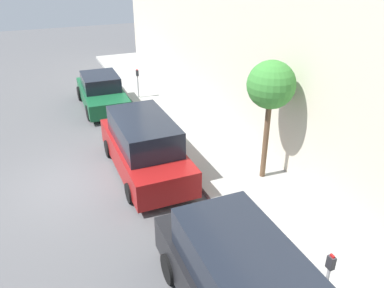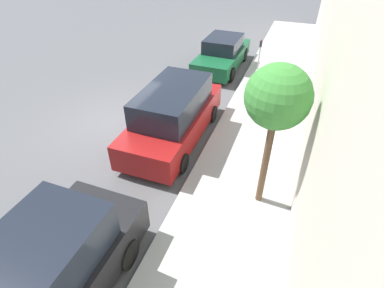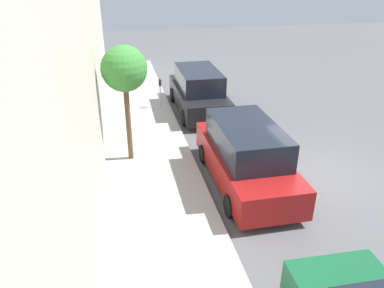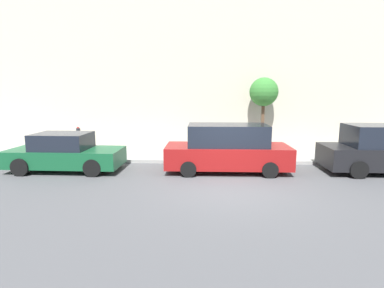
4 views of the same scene
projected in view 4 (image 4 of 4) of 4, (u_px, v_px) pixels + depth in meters
name	position (u px, v px, depth m)	size (l,w,h in m)	color
ground_plane	(229.00, 189.00, 9.88)	(60.00, 60.00, 0.00)	#515154
sidewalk	(221.00, 156.00, 14.75)	(2.91, 32.00, 0.15)	#9E9E99
building_facade	(219.00, 57.00, 16.32)	(2.00, 32.00, 10.14)	beige
parked_minivan_second	(227.00, 149.00, 11.96)	(2.02, 4.91, 1.90)	maroon
parked_sedan_third	(65.00, 153.00, 12.10)	(1.92, 4.54, 1.54)	#14512D
parking_meter_near	(375.00, 142.00, 13.36)	(0.11, 0.15, 1.33)	#ADADB2
parking_meter_far	(79.00, 139.00, 13.84)	(0.11, 0.15, 1.43)	#ADADB2
street_tree	(264.00, 93.00, 14.75)	(1.40, 1.40, 3.73)	brown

